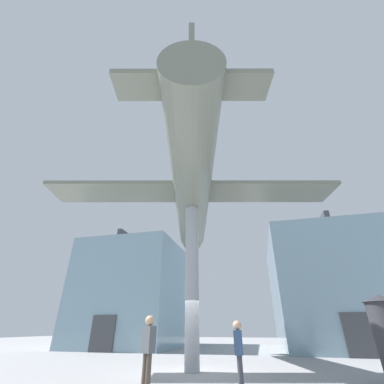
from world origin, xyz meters
TOP-DOWN VIEW (x-y plane):
  - ground_plane at (0.00, 0.00)m, footprint 80.00×80.00m
  - glass_pavilion_left at (-8.14, 13.07)m, footprint 8.10×12.15m
  - glass_pavilion_right at (8.14, 13.07)m, footprint 8.10×12.15m
  - support_pylon_central at (0.00, 0.00)m, footprint 0.59×0.59m
  - suspended_airplane at (-0.06, 0.25)m, footprint 14.42×16.03m
  - visitor_person at (-0.39, -3.56)m, footprint 0.45×0.40m
  - visitor_second at (2.04, -2.72)m, footprint 0.25×0.40m

SIDE VIEW (x-z plane):
  - ground_plane at x=0.00m, z-range 0.00..0.00m
  - visitor_second at x=2.04m, z-range 0.13..1.81m
  - visitor_person at x=-0.39m, z-range 0.15..1.96m
  - support_pylon_central at x=0.00m, z-range 0.00..6.76m
  - glass_pavilion_left at x=-8.14m, z-range -0.29..8.67m
  - glass_pavilion_right at x=8.14m, z-range -0.29..8.67m
  - suspended_airplane at x=-0.06m, z-range 6.04..9.36m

